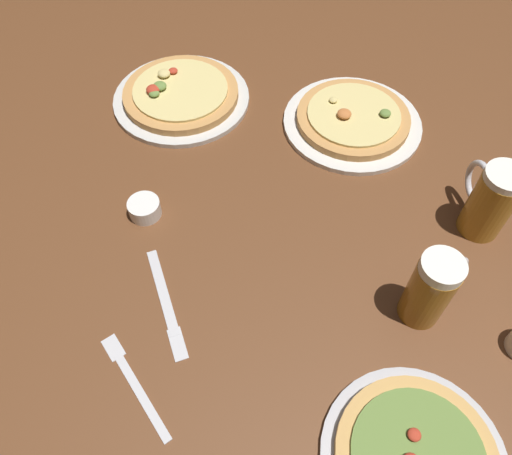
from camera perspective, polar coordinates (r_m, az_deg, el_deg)
name	(u,v)px	position (r m, az deg, el deg)	size (l,w,h in m)	color
ground_plane	(256,238)	(0.99, 0.00, -1.18)	(2.40, 2.40, 0.03)	brown
pizza_plate_far	(353,120)	(1.19, 10.86, 11.85)	(0.31, 0.31, 0.05)	silver
pizza_plate_side	(181,95)	(1.25, -8.49, 14.57)	(0.32, 0.32, 0.05)	silver
beer_mug_dark	(432,288)	(0.88, 19.23, -6.50)	(0.11, 0.10, 0.16)	#9E6619
beer_mug_amber	(490,200)	(1.03, 24.95, 2.78)	(0.08, 0.14, 0.16)	#B27A23
ramekin_butter	(145,208)	(1.02, -12.47, 2.12)	(0.06, 0.06, 0.03)	white
fork_left	(134,383)	(0.87, -13.58, -16.72)	(0.14, 0.18, 0.01)	silver
knife_right	(166,303)	(0.92, -10.13, -8.35)	(0.10, 0.22, 0.01)	silver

